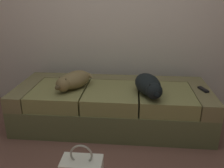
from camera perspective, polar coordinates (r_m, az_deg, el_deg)
The scene contains 4 objects.
couch at distance 2.77m, azimuth 0.10°, elevation -5.10°, with size 2.16×0.88×0.46m.
dog_tan at distance 2.63m, azimuth -9.19°, elevation 0.86°, with size 0.39×0.52×0.19m.
dog_dark at distance 2.47m, azimuth 8.76°, elevation -0.29°, with size 0.34×0.57×0.20m.
tv_remote at distance 2.75m, azimuth 20.95°, elevation -1.23°, with size 0.04×0.15×0.02m, color black.
Camera 1 is at (0.22, -1.38, 1.43)m, focal length 38.30 mm.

